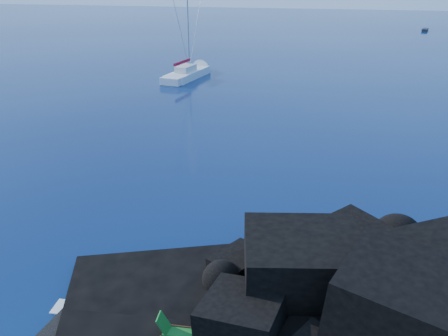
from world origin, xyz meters
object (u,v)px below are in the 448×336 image
object	(u,v)px
sunbather	(115,332)
distant_boat_a	(425,31)
deck_chair	(183,328)
sailboat	(188,78)

from	to	relation	value
sunbather	distant_boat_a	size ratio (longest dim) A/B	0.40
deck_chair	sunbather	xyz separation A→B (m)	(-2.65, -0.41, -0.42)
distant_boat_a	deck_chair	bearing A→B (deg)	-89.42
deck_chair	distant_boat_a	bearing A→B (deg)	71.51
sailboat	distant_boat_a	world-z (taller)	sailboat
deck_chair	sunbather	world-z (taller)	deck_chair
sailboat	sunbather	world-z (taller)	sailboat
sailboat	distant_boat_a	size ratio (longest dim) A/B	3.36
sunbather	distant_boat_a	distance (m)	121.32
deck_chair	sunbather	distance (m)	2.71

